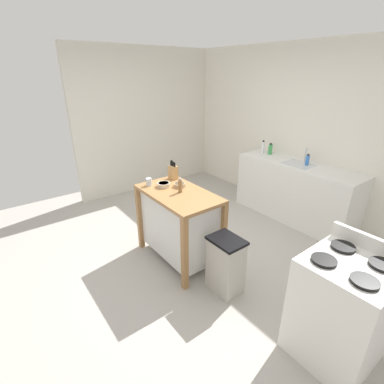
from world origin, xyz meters
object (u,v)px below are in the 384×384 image
(bowl_stoneware_deep, at_px, (164,185))
(bottle_spray_cleaner, at_px, (263,147))
(bowl_ceramic_wide, at_px, (180,185))
(sink_faucet, at_px, (306,155))
(drinking_cup, at_px, (149,182))
(pepper_grinder, at_px, (180,186))
(stove, at_px, (340,310))
(bottle_hand_soap, at_px, (307,160))
(kitchen_island, at_px, (179,222))
(knife_block, at_px, (173,172))
(trash_bin, at_px, (225,265))
(bottle_dish_soap, at_px, (270,149))

(bowl_stoneware_deep, xyz_separation_m, bottle_spray_cleaner, (-0.26, 2.13, 0.08))
(bowl_ceramic_wide, xyz_separation_m, sink_faucet, (0.35, 2.08, 0.09))
(sink_faucet, bearing_deg, bowl_stoneware_deep, -101.85)
(drinking_cup, height_order, pepper_grinder, pepper_grinder)
(stove, bearing_deg, bottle_hand_soap, 129.54)
(kitchen_island, bearing_deg, knife_block, 153.42)
(sink_faucet, bearing_deg, bowl_ceramic_wide, -99.67)
(knife_block, bearing_deg, bottle_spray_cleaner, 93.16)
(bowl_stoneware_deep, height_order, bottle_spray_cleaner, bottle_spray_cleaner)
(stove, bearing_deg, trash_bin, -169.76)
(trash_bin, xyz_separation_m, stove, (1.08, 0.19, 0.14))
(bowl_stoneware_deep, bearing_deg, kitchen_island, 9.57)
(bowl_ceramic_wide, distance_m, bowl_stoneware_deep, 0.19)
(trash_bin, distance_m, bottle_hand_soap, 2.18)
(bowl_stoneware_deep, xyz_separation_m, sink_faucet, (0.47, 2.23, 0.09))
(drinking_cup, bearing_deg, bowl_stoneware_deep, 40.22)
(pepper_grinder, height_order, trash_bin, pepper_grinder)
(bowl_ceramic_wide, distance_m, pepper_grinder, 0.18)
(drinking_cup, xyz_separation_m, bottle_hand_soap, (0.71, 2.25, 0.03))
(bottle_hand_soap, bearing_deg, bowl_ceramic_wide, -102.99)
(bowl_ceramic_wide, relative_size, trash_bin, 0.22)
(bottle_dish_soap, relative_size, bottle_hand_soap, 1.11)
(sink_faucet, bearing_deg, bottle_hand_soap, -45.76)
(bowl_ceramic_wide, xyz_separation_m, bowl_stoneware_deep, (-0.11, -0.15, 0.00))
(kitchen_island, bearing_deg, stove, 7.79)
(drinking_cup, height_order, bottle_spray_cleaner, bottle_spray_cleaner)
(trash_bin, height_order, bottle_spray_cleaner, bottle_spray_cleaner)
(knife_block, relative_size, bowl_stoneware_deep, 1.55)
(sink_faucet, relative_size, bottle_hand_soap, 1.30)
(kitchen_island, relative_size, bowl_ceramic_wide, 7.40)
(knife_block, xyz_separation_m, sink_faucet, (0.63, 1.99, 0.02))
(kitchen_island, distance_m, pepper_grinder, 0.48)
(knife_block, relative_size, pepper_grinder, 1.39)
(bottle_spray_cleaner, bearing_deg, pepper_grinder, -75.84)
(knife_block, height_order, bowl_stoneware_deep, knife_block)
(pepper_grinder, bearing_deg, bottle_hand_soap, 81.46)
(bottle_hand_soap, height_order, stove, bottle_hand_soap)
(bottle_spray_cleaner, bearing_deg, bowl_stoneware_deep, -82.98)
(knife_block, xyz_separation_m, bottle_spray_cleaner, (-0.10, 1.89, 0.01))
(sink_faucet, distance_m, stove, 2.59)
(trash_bin, height_order, bottle_dish_soap, bottle_dish_soap)
(knife_block, bearing_deg, bowl_stoneware_deep, -56.94)
(knife_block, bearing_deg, kitchen_island, -26.58)
(bowl_ceramic_wide, bearing_deg, pepper_grinder, -32.37)
(knife_block, xyz_separation_m, bowl_stoneware_deep, (0.16, -0.24, -0.07))
(kitchen_island, relative_size, sink_faucet, 4.76)
(bowl_stoneware_deep, relative_size, stove, 0.15)
(kitchen_island, xyz_separation_m, drinking_cup, (-0.39, -0.16, 0.44))
(bottle_dish_soap, xyz_separation_m, stove, (2.23, -1.88, -0.53))
(kitchen_island, distance_m, bowl_stoneware_deep, 0.49)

